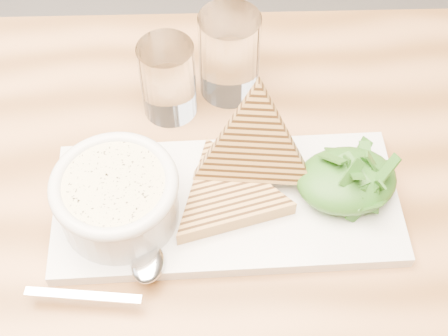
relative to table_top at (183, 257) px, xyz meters
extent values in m
cube|color=#B37A48|center=(0.00, 0.00, 0.00)|extent=(1.25, 0.92, 0.04)
cylinder|color=#B37A48|center=(0.53, 0.34, -0.37)|extent=(0.06, 0.06, 0.69)
cube|color=white|center=(0.06, 0.04, 0.03)|extent=(0.40, 0.21, 0.02)
cylinder|color=white|center=(-0.06, 0.04, 0.06)|extent=(0.13, 0.13, 0.05)
cylinder|color=#F7E7AB|center=(-0.06, 0.04, 0.09)|extent=(0.11, 0.11, 0.01)
torus|color=white|center=(-0.06, 0.04, 0.09)|extent=(0.14, 0.14, 0.01)
ellipsoid|color=#10460D|center=(0.19, 0.03, 0.06)|extent=(0.11, 0.09, 0.04)
ellipsoid|color=silver|center=(-0.04, -0.02, 0.04)|extent=(0.05, 0.05, 0.01)
cube|color=silver|center=(-0.11, -0.05, 0.04)|extent=(0.12, 0.04, 0.00)
cylinder|color=white|center=(0.01, 0.20, 0.07)|extent=(0.07, 0.07, 0.10)
cylinder|color=white|center=(0.09, 0.23, 0.08)|extent=(0.08, 0.08, 0.12)
camera|label=1|loc=(-0.01, -0.33, 0.62)|focal=50.00mm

